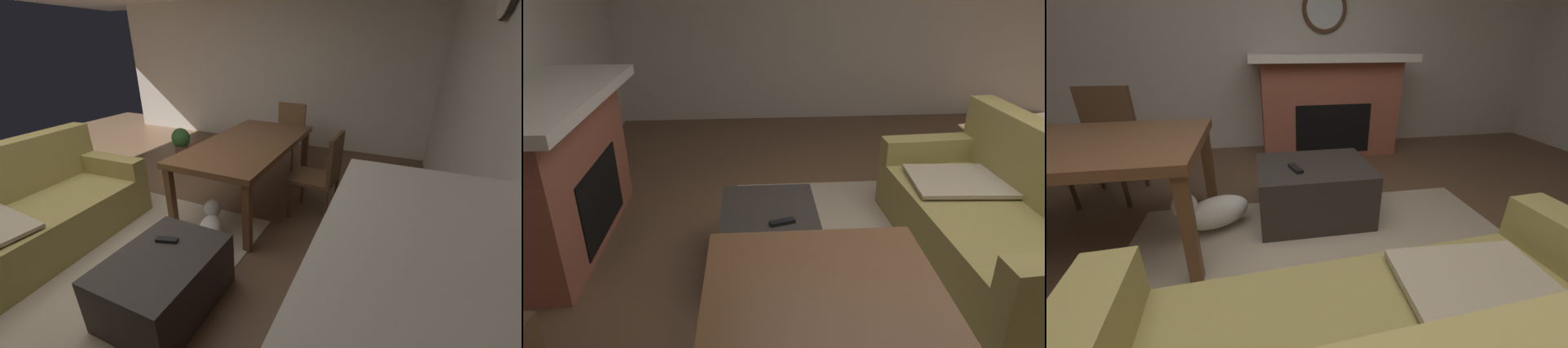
# 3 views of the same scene
# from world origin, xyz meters

# --- Properties ---
(floor) EXTENTS (9.11, 9.11, 0.00)m
(floor) POSITION_xyz_m (0.00, 0.00, 0.00)
(floor) COLOR brown
(wall_back_fireplace_side) EXTENTS (7.99, 0.12, 2.51)m
(wall_back_fireplace_side) POSITION_xyz_m (0.00, -2.91, 1.25)
(wall_back_fireplace_side) COLOR beige
(wall_back_fireplace_side) RESTS_ON ground
(area_rug) EXTENTS (2.60, 2.00, 0.01)m
(area_rug) POSITION_xyz_m (-0.29, -0.29, 0.01)
(area_rug) COLOR tan
(area_rug) RESTS_ON ground
(fireplace) EXTENTS (1.80, 0.76, 1.15)m
(fireplace) POSITION_xyz_m (-0.75, -2.54, 0.58)
(fireplace) COLOR #9E5642
(fireplace) RESTS_ON ground
(round_wall_mirror) EXTENTS (0.52, 0.05, 0.52)m
(round_wall_mirror) POSITION_xyz_m (-0.75, -2.82, 1.61)
(round_wall_mirror) COLOR #4C331E
(ottoman_coffee_table) EXTENTS (0.82, 0.63, 0.43)m
(ottoman_coffee_table) POSITION_xyz_m (-0.29, -1.03, 0.22)
(ottoman_coffee_table) COLOR #2D2826
(ottoman_coffee_table) RESTS_ON ground
(tv_remote) EXTENTS (0.09, 0.17, 0.02)m
(tv_remote) POSITION_xyz_m (-0.14, -0.96, 0.45)
(tv_remote) COLOR black
(tv_remote) RESTS_ON ottoman_coffee_table
(dining_chair_south) EXTENTS (0.47, 0.47, 0.93)m
(dining_chair_south) POSITION_xyz_m (1.38, -1.73, 0.52)
(dining_chair_south) COLOR #513823
(dining_chair_south) RESTS_ON ground
(small_dog) EXTENTS (0.53, 0.40, 0.31)m
(small_dog) POSITION_xyz_m (0.45, -0.92, 0.18)
(small_dog) COLOR silver
(small_dog) RESTS_ON ground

